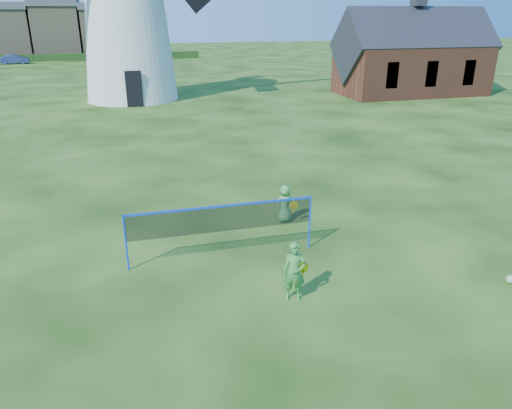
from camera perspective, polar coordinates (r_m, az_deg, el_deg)
The scene contains 7 objects.
ground at distance 12.91m, azimuth -0.27°, elevation -7.08°, with size 220.00×220.00×0.00m, color black.
chapel at distance 43.09m, azimuth 18.02°, elevation 16.17°, with size 12.21×5.92×10.32m.
badminton_net at distance 12.77m, azimuth -4.06°, elevation -1.79°, with size 5.05×0.05×1.55m.
player_girl at distance 11.12m, azimuth 4.56°, elevation -7.97°, with size 0.73×0.51×1.44m.
player_boy at distance 15.30m, azimuth 3.45°, elevation 0.10°, with size 0.67×0.45×1.20m.
play_ball at distance 13.55m, azimuth 27.90°, elevation -7.84°, with size 0.22×0.22×0.22m, color green.
car_right at distance 75.14m, azimuth -26.68°, elevation 15.11°, with size 1.30×3.74×1.23m, color navy.
Camera 1 is at (-2.95, -10.95, 6.18)m, focal length 33.80 mm.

